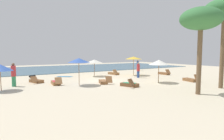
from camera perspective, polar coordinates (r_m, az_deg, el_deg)
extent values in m
plane|color=beige|center=(18.94, -1.99, -3.34)|extent=(60.00, 60.00, 0.00)
cube|color=#3D6075|center=(34.65, -16.04, 0.35)|extent=(48.00, 16.00, 0.06)
cylinder|color=olive|center=(16.74, -9.77, -0.58)|extent=(0.05, 0.05, 2.29)
cone|color=#3359B2|center=(16.68, -9.82, 2.86)|extent=(1.87, 1.87, 0.38)
cylinder|color=brown|center=(18.41, 13.67, -0.46)|extent=(0.06, 0.06, 2.08)
cone|color=white|center=(18.34, 13.73, 2.22)|extent=(1.89, 1.89, 0.46)
cylinder|color=olive|center=(16.23, -30.16, -2.05)|extent=(0.05, 0.05, 1.91)
cone|color=#3359B2|center=(16.16, -30.28, 0.64)|extent=(1.78, 1.78, 0.48)
cylinder|color=brown|center=(22.90, -5.26, 0.54)|extent=(0.06, 0.06, 1.94)
cone|color=silver|center=(22.85, -5.28, 2.62)|extent=(2.00, 2.00, 0.38)
cylinder|color=olive|center=(23.88, 6.38, 1.13)|extent=(0.05, 0.05, 2.28)
cone|color=gold|center=(23.84, 6.40, 3.59)|extent=(2.09, 2.09, 0.32)
cube|color=brown|center=(25.63, 15.12, -0.99)|extent=(0.62, 1.51, 0.28)
cube|color=brown|center=(25.12, 16.28, -0.47)|extent=(0.57, 0.45, 0.56)
cube|color=brown|center=(20.33, 22.14, -2.74)|extent=(0.89, 1.59, 0.28)
cube|color=brown|center=(20.01, 23.99, -2.04)|extent=(0.63, 0.47, 0.61)
cube|color=olive|center=(24.76, 0.46, -1.02)|extent=(0.95, 1.60, 0.28)
cube|color=olive|center=(24.07, 0.97, -0.52)|extent=(0.67, 0.60, 0.54)
cube|color=brown|center=(19.39, -21.51, -3.08)|extent=(1.16, 1.61, 0.28)
cube|color=brown|center=(18.69, -22.05, -2.55)|extent=(0.73, 0.70, 0.50)
cube|color=brown|center=(16.04, 5.22, -4.39)|extent=(1.19, 1.61, 0.28)
cube|color=brown|center=(15.31, 5.74, -3.73)|extent=(0.69, 0.62, 0.58)
cube|color=#338C59|center=(16.01, 5.23, -3.84)|extent=(0.92, 1.17, 0.03)
cube|color=brown|center=(17.57, -2.69, -3.54)|extent=(1.07, 1.61, 0.28)
cube|color=brown|center=(17.08, -0.92, -2.82)|extent=(0.69, 0.63, 0.55)
cube|color=olive|center=(17.70, -16.41, -3.68)|extent=(0.74, 1.55, 0.28)
cube|color=olive|center=(17.02, -15.59, -3.05)|extent=(0.61, 0.53, 0.54)
cube|color=#BF3338|center=(17.68, -16.42, -3.18)|extent=(0.61, 1.09, 0.03)
cylinder|color=#338C59|center=(17.91, -27.10, -3.02)|extent=(0.45, 0.45, 0.84)
cylinder|color=#BF3338|center=(17.81, -27.21, -0.27)|extent=(0.53, 0.53, 0.88)
sphere|color=brown|center=(17.77, -27.28, 1.49)|extent=(0.24, 0.24, 0.24)
cylinder|color=yellow|center=(30.57, 7.62, 0.52)|extent=(0.41, 0.41, 0.72)
cylinder|color=#2D4C8C|center=(30.52, 7.64, 1.90)|extent=(0.48, 0.48, 0.75)
sphere|color=brown|center=(30.50, 7.65, 2.77)|extent=(0.20, 0.20, 0.20)
cylinder|color=#2D4C8C|center=(21.77, 7.77, -1.30)|extent=(0.41, 0.41, 0.74)
cylinder|color=#BF3338|center=(21.70, 7.80, 0.69)|extent=(0.48, 0.48, 0.77)
sphere|color=#A37556|center=(21.66, 7.81, 1.96)|extent=(0.21, 0.21, 0.21)
cylinder|color=brown|center=(17.33, 29.93, 4.42)|extent=(0.32, 0.32, 5.56)
cylinder|color=brown|center=(14.01, 24.46, 2.54)|extent=(0.31, 0.31, 4.53)
ellipsoid|color=#38753D|center=(14.18, 24.88, 13.65)|extent=(2.70, 2.70, 1.48)
cube|color=black|center=(22.97, -22.63, -2.19)|extent=(0.48, 0.38, 0.04)
ellipsoid|color=black|center=(22.95, -22.65, -1.77)|extent=(0.78, 0.59, 0.32)
sphere|color=black|center=(23.12, -22.00, -1.54)|extent=(0.22, 0.22, 0.22)
ellipsoid|color=#338CCC|center=(23.05, -13.91, -1.89)|extent=(1.87, 1.56, 0.07)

